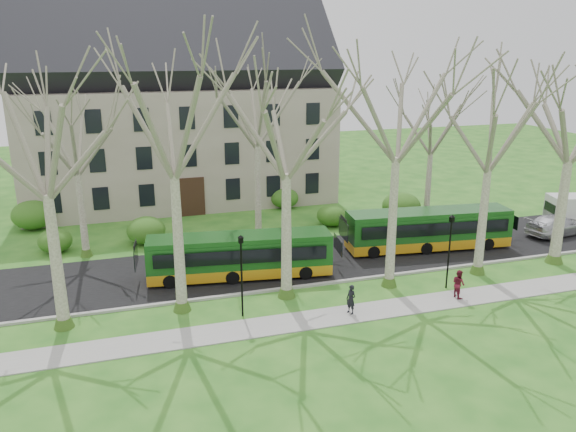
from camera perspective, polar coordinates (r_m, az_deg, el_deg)
The scene contains 14 objects.
ground at distance 32.03m, azimuth 5.60°, elevation -7.87°, with size 120.00×120.00×0.00m, color #225E1A.
sidewalk at distance 29.95m, azimuth 7.46°, elevation -9.69°, with size 70.00×2.00×0.06m, color gray.
road at distance 36.74m, azimuth 2.31°, elevation -4.45°, with size 80.00×8.00×0.06m, color black.
curb at distance 33.26m, azimuth 4.61°, elevation -6.74°, with size 80.00×0.25×0.14m, color #A5A39E.
building at distance 51.35m, azimuth -11.09°, elevation 10.57°, with size 26.50×12.20×16.00m.
tree_row_verge at distance 30.09m, azimuth 5.75°, elevation 4.58°, with size 49.00×7.00×14.00m.
tree_row_far at distance 39.80m, azimuth -2.06°, elevation 6.15°, with size 33.00×7.00×12.00m.
lamp_row at distance 30.19m, azimuth 6.46°, elevation -4.17°, with size 36.22×0.22×4.30m.
hedges at distance 43.14m, azimuth -7.31°, elevation 0.02°, with size 30.60×8.60×2.00m.
bus_lead at distance 33.63m, azimuth -4.90°, elevation -4.01°, with size 10.84×2.26×2.71m, color #154A16, non-canonical shape.
bus_follow at distance 39.36m, azimuth 14.07°, elevation -1.29°, with size 11.18×2.33×2.80m, color #154A16, non-canonical shape.
sedan at distance 45.72m, azimuth 25.68°, elevation -0.82°, with size 2.10×5.16×1.50m, color silver.
pedestrian_a at distance 29.42m, azimuth 6.41°, elevation -8.42°, with size 0.57×0.37×1.55m, color black.
pedestrian_b at distance 32.41m, azimuth 16.94°, elevation -6.60°, with size 0.77×0.60×1.59m, color maroon.
Camera 1 is at (-11.50, -26.79, 13.26)m, focal length 35.00 mm.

